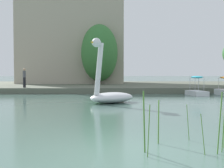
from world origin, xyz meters
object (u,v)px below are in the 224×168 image
(swan_boat, at_px, (110,93))
(parked_van, at_px, (51,76))
(pedal_boat_cyan, at_px, (197,90))
(person_on_path, at_px, (24,77))
(tree_willow_overhanging, at_px, (99,53))

(swan_boat, relative_size, parked_van, 0.80)
(swan_boat, xyz_separation_m, parked_van, (-7.77, 19.72, 0.96))
(pedal_boat_cyan, xyz_separation_m, parked_van, (-15.05, 13.84, 1.13))
(person_on_path, distance_m, parked_van, 11.08)
(person_on_path, bearing_deg, pedal_boat_cyan, -10.31)
(tree_willow_overhanging, relative_size, person_on_path, 4.14)
(swan_boat, relative_size, person_on_path, 2.16)
(pedal_boat_cyan, distance_m, parked_van, 20.48)
(tree_willow_overhanging, distance_m, person_on_path, 11.33)
(tree_willow_overhanging, height_order, parked_van, tree_willow_overhanging)
(swan_boat, distance_m, person_on_path, 11.73)
(pedal_boat_cyan, xyz_separation_m, person_on_path, (-15.17, 2.76, 1.03))
(swan_boat, height_order, parked_van, swan_boat)
(pedal_boat_cyan, height_order, parked_van, parked_van)
(tree_willow_overhanging, relative_size, parked_van, 1.53)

